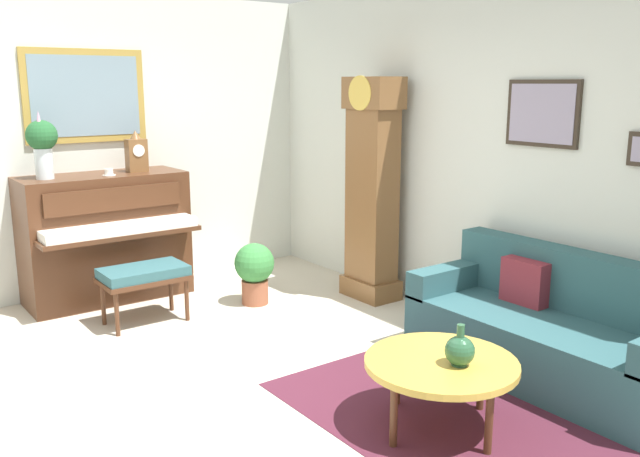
{
  "coord_description": "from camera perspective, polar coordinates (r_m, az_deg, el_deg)",
  "views": [
    {
      "loc": [
        3.73,
        -1.86,
        1.96
      ],
      "look_at": [
        -0.07,
        0.94,
        0.93
      ],
      "focal_mm": 37.55,
      "sensor_mm": 36.0,
      "label": 1
    }
  ],
  "objects": [
    {
      "name": "green_jug",
      "position": [
        3.87,
        11.83,
        -10.14
      ],
      "size": [
        0.17,
        0.17,
        0.24
      ],
      "color": "#234C33",
      "rests_on": "coffee_table"
    },
    {
      "name": "flower_vase",
      "position": [
        6.16,
        -22.6,
        6.82
      ],
      "size": [
        0.26,
        0.26,
        0.58
      ],
      "color": "silver",
      "rests_on": "piano"
    },
    {
      "name": "couch",
      "position": [
        4.85,
        19.07,
        -8.33
      ],
      "size": [
        1.9,
        0.8,
        0.84
      ],
      "color": "#2D565B",
      "rests_on": "ground_plane"
    },
    {
      "name": "piano_bench",
      "position": [
        5.73,
        -14.79,
        -3.92
      ],
      "size": [
        0.42,
        0.7,
        0.48
      ],
      "color": "#4C2B19",
      "rests_on": "ground_plane"
    },
    {
      "name": "wall_back",
      "position": [
        5.68,
        12.53,
        6.34
      ],
      "size": [
        5.3,
        0.13,
        2.8
      ],
      "color": "silver",
      "rests_on": "ground_plane"
    },
    {
      "name": "wall_left",
      "position": [
        6.62,
        -20.07,
        6.75
      ],
      "size": [
        0.13,
        4.9,
        2.8
      ],
      "color": "silver",
      "rests_on": "ground_plane"
    },
    {
      "name": "grandfather_clock",
      "position": [
        6.11,
        4.45,
        2.84
      ],
      "size": [
        0.52,
        0.34,
        2.03
      ],
      "color": "brown",
      "rests_on": "ground_plane"
    },
    {
      "name": "potted_plant",
      "position": [
        6.07,
        -5.61,
        -3.48
      ],
      "size": [
        0.36,
        0.36,
        0.56
      ],
      "color": "#935138",
      "rests_on": "ground_plane"
    },
    {
      "name": "mantel_clock",
      "position": [
        6.42,
        -15.38,
        6.21
      ],
      "size": [
        0.13,
        0.18,
        0.38
      ],
      "color": "brown",
      "rests_on": "piano"
    },
    {
      "name": "ground_plane",
      "position": [
        4.63,
        -9.15,
        -13.66
      ],
      "size": [
        6.4,
        6.0,
        0.1
      ],
      "primitive_type": "cube",
      "color": "beige"
    },
    {
      "name": "area_rug",
      "position": [
        4.29,
        11.37,
        -15.16
      ],
      "size": [
        2.1,
        1.5,
        0.01
      ],
      "primitive_type": "cube",
      "color": "#4C1E2D",
      "rests_on": "ground_plane"
    },
    {
      "name": "coffee_table",
      "position": [
        3.96,
        10.28,
        -11.37
      ],
      "size": [
        0.88,
        0.88,
        0.42
      ],
      "color": "gold",
      "rests_on": "ground_plane"
    },
    {
      "name": "teacup",
      "position": [
        6.23,
        -17.55,
        4.54
      ],
      "size": [
        0.12,
        0.12,
        0.06
      ],
      "color": "white",
      "rests_on": "piano"
    },
    {
      "name": "piano",
      "position": [
        6.42,
        -17.75,
        -0.66
      ],
      "size": [
        0.87,
        1.44,
        1.16
      ],
      "color": "#4C2B19",
      "rests_on": "ground_plane"
    }
  ]
}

